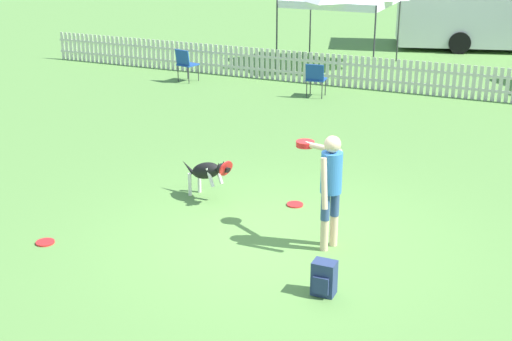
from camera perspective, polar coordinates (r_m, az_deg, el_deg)
The scene contains 10 objects.
ground_plane at distance 9.93m, azimuth 1.87°, elevation -5.42°, with size 240.00×240.00×0.00m, color #5B8C42.
handler_person at distance 9.35m, azimuth 5.85°, elevation -0.61°, with size 0.84×0.90×1.57m.
leaping_dog at distance 11.06m, azimuth -3.90°, elevation -0.05°, with size 1.08×0.54×0.75m.
frisbee_near_handler at distance 10.99m, azimuth 3.13°, elevation -2.73°, with size 0.25×0.25×0.02m.
frisbee_near_dog at distance 10.19m, azimuth -16.51°, elevation -5.53°, with size 0.25×0.25×0.02m.
backpack_on_grass at distance 8.51m, azimuth 5.46°, elevation -8.58°, with size 0.27×0.25×0.42m.
picket_fence at distance 18.01m, azimuth 12.70°, elevation 7.29°, with size 21.48×0.04×0.82m.
folding_chair_blue_left at distance 18.89m, azimuth -5.66°, elevation 8.61°, with size 0.54×0.56×0.87m.
folding_chair_green_right at distance 17.26m, azimuth 4.79°, elevation 7.45°, with size 0.49×0.51×0.83m.
equipment_trailer at distance 24.56m, azimuth 17.35°, elevation 12.57°, with size 5.91×3.56×2.66m.
Camera 1 is at (3.30, -8.32, 4.30)m, focal length 50.00 mm.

